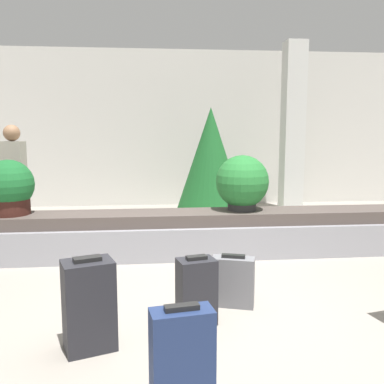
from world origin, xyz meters
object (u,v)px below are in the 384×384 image
Objects in this scene: suitcase_2 at (196,291)px; suitcase_5 at (182,359)px; traveler_0 at (14,172)px; suitcase_1 at (233,281)px; potted_plant_1 at (9,188)px; potted_plant_0 at (242,183)px; decorated_tree at (211,158)px; pillar at (293,129)px; suitcase_4 at (89,305)px.

suitcase_5 reaches higher than suitcase_2.
suitcase_5 is 0.38× the size of traveler_0.
traveler_0 reaches higher than suitcase_1.
suitcase_1 is at bearing -34.68° from potted_plant_1.
suitcase_1 is 0.68× the size of potted_plant_0.
suitcase_2 is at bearing -111.94° from potted_plant_0.
decorated_tree is (-0.09, 2.24, 0.17)m from potted_plant_0.
pillar is 6.39m from suitcase_5.
pillar is at bearing 82.63° from suitcase_1.
suitcase_4 is at bearing -170.84° from suitcase_2.
suitcase_1 is 4.03m from decorated_tree.
suitcase_4 is 1.03× the size of potted_plant_1.
suitcase_1 is 0.24× the size of decorated_tree.
suitcase_2 reaches higher than suitcase_1.
decorated_tree reaches higher than suitcase_1.
decorated_tree is at bearing -166.55° from pillar.
suitcase_5 is at bearing -113.90° from suitcase_2.
potted_plant_1 is (-2.44, 1.69, 0.65)m from suitcase_1.
decorated_tree reaches higher than suitcase_2.
pillar is 4.63× the size of suitcase_4.
suitcase_5 is at bearing -113.99° from pillar.
traveler_0 is at bearing 162.83° from potted_plant_0.
traveler_0 is at bearing -160.24° from pillar.
traveler_0 is at bearing -157.03° from decorated_tree.
traveler_0 reaches higher than suitcase_4.
potted_plant_0 reaches higher than potted_plant_1.
suitcase_5 is (-0.20, -1.08, 0.03)m from suitcase_2.
traveler_0 is 0.84× the size of decorated_tree.
potted_plant_1 reaches higher than suitcase_2.
traveler_0 is at bearing 95.17° from suitcase_4.
potted_plant_0 reaches higher than suitcase_4.
suitcase_5 is at bearing -94.87° from suitcase_1.
pillar reaches higher than traveler_0.
suitcase_2 is 3.82m from traveler_0.
suitcase_4 is 1.11× the size of suitcase_5.
pillar reaches higher than suitcase_1.
traveler_0 is (-2.66, 2.65, 0.76)m from suitcase_1.
suitcase_5 is 5.46m from decorated_tree.
suitcase_2 is 0.81× the size of potted_plant_0.
potted_plant_0 reaches higher than suitcase_2.
pillar reaches higher than suitcase_2.
traveler_0 is at bearing 114.32° from suitcase_2.
suitcase_4 is at bearing -108.54° from decorated_tree.
potted_plant_0 reaches higher than suitcase_1.
decorated_tree is at bearing 52.57° from suitcase_4.
pillar is 5.19m from potted_plant_1.
suitcase_2 is 1.10m from suitcase_5.
pillar is 5.36m from suitcase_2.
potted_plant_1 reaches higher than suitcase_4.
pillar is at bearing 13.45° from decorated_tree.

